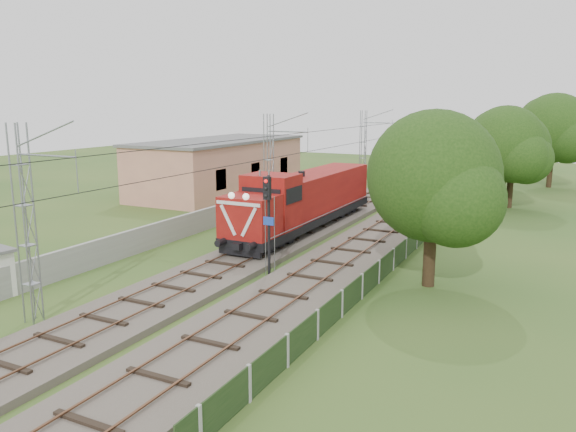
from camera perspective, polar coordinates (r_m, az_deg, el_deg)
The scene contains 14 objects.
ground at distance 28.95m, azimuth -8.08°, elevation -6.24°, with size 140.00×140.00×0.00m, color #2E521E.
track_main at distance 34.65m, azimuth -1.50°, elevation -2.86°, with size 4.20×70.00×0.45m.
track_side at distance 44.78m, azimuth 12.10°, elevation 0.16°, with size 4.20×80.00×0.45m.
catenary at distance 39.66m, azimuth -1.89°, elevation 4.63°, with size 3.31×70.00×8.00m.
boundary_wall at distance 41.96m, azimuth -6.13°, elevation 0.39°, with size 0.25×40.00×1.50m, color #9E9E99.
station_building at distance 56.22m, azimuth -6.86°, elevation 5.10°, with size 8.40×20.40×5.22m.
fence at distance 27.98m, azimuth 9.19°, elevation -5.61°, with size 0.12×32.00×1.20m.
locomotive at distance 38.19m, azimuth 1.69°, elevation 1.69°, with size 3.06×17.48×4.44m.
coach_rake at distance 80.30m, azimuth 18.91°, elevation 6.44°, with size 3.21×71.48×3.71m.
signal_post at distance 27.99m, azimuth -2.05°, elevation 0.82°, with size 0.57×0.45×5.22m.
tree_a at distance 27.16m, azimuth 14.72°, elevation 3.77°, with size 6.54×6.23×8.48m.
tree_b at distance 49.96m, azimuth 21.29°, elevation 6.76°, with size 6.61×6.29×8.57m.
tree_c at distance 50.64m, azimuth 21.98°, elevation 6.38°, with size 6.20×5.90×8.04m.
tree_d at distance 64.76m, azimuth 25.48°, elevation 7.99°, with size 7.55×7.19×9.78m.
Camera 1 is at (15.86, -22.60, 8.72)m, focal length 35.00 mm.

